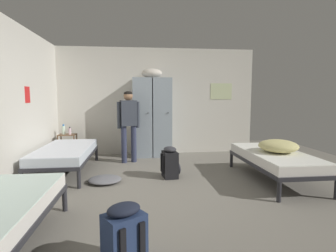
{
  "coord_description": "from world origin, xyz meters",
  "views": [
    {
      "loc": [
        -0.49,
        -3.97,
        1.42
      ],
      "look_at": [
        0.0,
        0.27,
        0.95
      ],
      "focal_mm": 28.71,
      "sensor_mm": 36.0,
      "label": 1
    }
  ],
  "objects_px": {
    "backpack_black": "(170,163)",
    "lotion_bottle": "(70,131)",
    "shelf_unit": "(68,144)",
    "person_traveler": "(129,120)",
    "bed_left_rear": "(66,153)",
    "clothes_pile_grey": "(105,180)",
    "bedding_heap": "(278,146)",
    "water_bottle": "(64,130)",
    "locker_bank": "(152,116)",
    "bed_right": "(275,158)",
    "backpack_navy": "(124,237)"
  },
  "relations": [
    {
      "from": "locker_bank",
      "to": "lotion_bottle",
      "type": "relative_size",
      "value": 11.94
    },
    {
      "from": "backpack_black",
      "to": "water_bottle",
      "type": "bearing_deg",
      "value": 143.09
    },
    {
      "from": "bed_left_rear",
      "to": "locker_bank",
      "type": "bearing_deg",
      "value": 36.98
    },
    {
      "from": "backpack_navy",
      "to": "clothes_pile_grey",
      "type": "distance_m",
      "value": 2.33
    },
    {
      "from": "backpack_black",
      "to": "backpack_navy",
      "type": "height_order",
      "value": "same"
    },
    {
      "from": "lotion_bottle",
      "to": "backpack_navy",
      "type": "bearing_deg",
      "value": -71.16
    },
    {
      "from": "lotion_bottle",
      "to": "backpack_black",
      "type": "bearing_deg",
      "value": -37.82
    },
    {
      "from": "bedding_heap",
      "to": "lotion_bottle",
      "type": "height_order",
      "value": "lotion_bottle"
    },
    {
      "from": "backpack_black",
      "to": "lotion_bottle",
      "type": "bearing_deg",
      "value": 142.18
    },
    {
      "from": "bed_right",
      "to": "lotion_bottle",
      "type": "bearing_deg",
      "value": 152.57
    },
    {
      "from": "lotion_bottle",
      "to": "water_bottle",
      "type": "bearing_deg",
      "value": 158.2
    },
    {
      "from": "shelf_unit",
      "to": "backpack_navy",
      "type": "bearing_deg",
      "value": -70.46
    },
    {
      "from": "backpack_black",
      "to": "clothes_pile_grey",
      "type": "height_order",
      "value": "backpack_black"
    },
    {
      "from": "bedding_heap",
      "to": "backpack_black",
      "type": "xyz_separation_m",
      "value": [
        -1.77,
        0.39,
        -0.34
      ]
    },
    {
      "from": "water_bottle",
      "to": "shelf_unit",
      "type": "bearing_deg",
      "value": -14.04
    },
    {
      "from": "shelf_unit",
      "to": "person_traveler",
      "type": "height_order",
      "value": "person_traveler"
    },
    {
      "from": "bed_right",
      "to": "person_traveler",
      "type": "height_order",
      "value": "person_traveler"
    },
    {
      "from": "bed_right",
      "to": "backpack_navy",
      "type": "xyz_separation_m",
      "value": [
        -2.43,
        -2.08,
        -0.12
      ]
    },
    {
      "from": "water_bottle",
      "to": "bed_left_rear",
      "type": "bearing_deg",
      "value": -74.25
    },
    {
      "from": "locker_bank",
      "to": "backpack_navy",
      "type": "height_order",
      "value": "locker_bank"
    },
    {
      "from": "bed_right",
      "to": "water_bottle",
      "type": "distance_m",
      "value": 4.47
    },
    {
      "from": "person_traveler",
      "to": "water_bottle",
      "type": "bearing_deg",
      "value": 161.73
    },
    {
      "from": "locker_bank",
      "to": "backpack_black",
      "type": "xyz_separation_m",
      "value": [
        0.22,
        -1.77,
        -0.71
      ]
    },
    {
      "from": "locker_bank",
      "to": "bedding_heap",
      "type": "xyz_separation_m",
      "value": [
        1.99,
        -2.16,
        -0.37
      ]
    },
    {
      "from": "bedding_heap",
      "to": "lotion_bottle",
      "type": "bearing_deg",
      "value": 152.5
    },
    {
      "from": "bedding_heap",
      "to": "backpack_black",
      "type": "distance_m",
      "value": 1.85
    },
    {
      "from": "shelf_unit",
      "to": "person_traveler",
      "type": "distance_m",
      "value": 1.58
    },
    {
      "from": "shelf_unit",
      "to": "bed_right",
      "type": "relative_size",
      "value": 0.3
    },
    {
      "from": "bed_right",
      "to": "person_traveler",
      "type": "bearing_deg",
      "value": 148.05
    },
    {
      "from": "backpack_navy",
      "to": "shelf_unit",
      "type": "bearing_deg",
      "value": 109.54
    },
    {
      "from": "bedding_heap",
      "to": "locker_bank",
      "type": "bearing_deg",
      "value": 132.65
    },
    {
      "from": "locker_bank",
      "to": "water_bottle",
      "type": "height_order",
      "value": "locker_bank"
    },
    {
      "from": "lotion_bottle",
      "to": "backpack_black",
      "type": "distance_m",
      "value": 2.66
    },
    {
      "from": "locker_bank",
      "to": "clothes_pile_grey",
      "type": "relative_size",
      "value": 3.8
    },
    {
      "from": "bedding_heap",
      "to": "person_traveler",
      "type": "relative_size",
      "value": 0.42
    },
    {
      "from": "bed_left_rear",
      "to": "clothes_pile_grey",
      "type": "height_order",
      "value": "bed_left_rear"
    },
    {
      "from": "bed_left_rear",
      "to": "person_traveler",
      "type": "xyz_separation_m",
      "value": [
        1.15,
        0.68,
        0.54
      ]
    },
    {
      "from": "shelf_unit",
      "to": "locker_bank",
      "type": "bearing_deg",
      "value": 3.45
    },
    {
      "from": "bedding_heap",
      "to": "water_bottle",
      "type": "xyz_separation_m",
      "value": [
        -4.0,
        2.07,
        0.08
      ]
    },
    {
      "from": "bedding_heap",
      "to": "backpack_navy",
      "type": "relative_size",
      "value": 1.17
    },
    {
      "from": "shelf_unit",
      "to": "clothes_pile_grey",
      "type": "relative_size",
      "value": 1.05
    },
    {
      "from": "bed_left_rear",
      "to": "bedding_heap",
      "type": "relative_size",
      "value": 2.95
    },
    {
      "from": "bedding_heap",
      "to": "lotion_bottle",
      "type": "xyz_separation_m",
      "value": [
        -3.85,
        2.01,
        0.05
      ]
    },
    {
      "from": "locker_bank",
      "to": "lotion_bottle",
      "type": "distance_m",
      "value": 1.9
    },
    {
      "from": "bed_right",
      "to": "backpack_black",
      "type": "height_order",
      "value": "backpack_black"
    },
    {
      "from": "bedding_heap",
      "to": "person_traveler",
      "type": "bearing_deg",
      "value": 148.01
    },
    {
      "from": "shelf_unit",
      "to": "backpack_black",
      "type": "distance_m",
      "value": 2.72
    },
    {
      "from": "backpack_black",
      "to": "backpack_navy",
      "type": "relative_size",
      "value": 1.0
    },
    {
      "from": "backpack_black",
      "to": "clothes_pile_grey",
      "type": "xyz_separation_m",
      "value": [
        -1.12,
        -0.16,
        -0.21
      ]
    },
    {
      "from": "bedding_heap",
      "to": "person_traveler",
      "type": "xyz_separation_m",
      "value": [
        -2.53,
        1.58,
        0.33
      ]
    }
  ]
}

